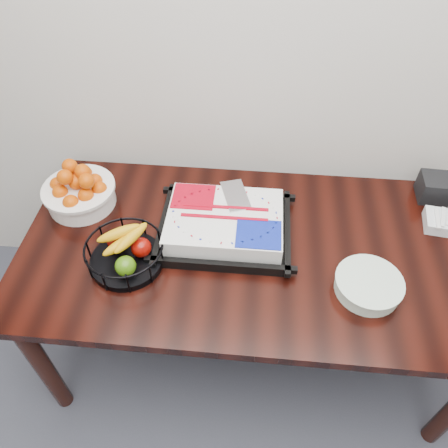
# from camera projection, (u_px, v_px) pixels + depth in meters

# --- Properties ---
(table) EXTENTS (1.80, 0.90, 0.75)m
(table) POSITION_uv_depth(u_px,v_px,m) (254.00, 261.00, 1.73)
(table) COLOR black
(table) RESTS_ON ground
(cake_tray) EXTENTS (0.51, 0.40, 0.10)m
(cake_tray) POSITION_uv_depth(u_px,v_px,m) (225.00, 224.00, 1.69)
(cake_tray) COLOR black
(cake_tray) RESTS_ON table
(tangerine_bowl) EXTENTS (0.30, 0.30, 0.19)m
(tangerine_bowl) POSITION_uv_depth(u_px,v_px,m) (79.00, 189.00, 1.78)
(tangerine_bowl) COLOR white
(tangerine_bowl) RESTS_ON table
(fruit_basket) EXTENTS (0.28, 0.28, 0.15)m
(fruit_basket) POSITION_uv_depth(u_px,v_px,m) (125.00, 252.00, 1.57)
(fruit_basket) COLOR black
(fruit_basket) RESTS_ON table
(plate_stack) EXTENTS (0.24, 0.24, 0.06)m
(plate_stack) POSITION_uv_depth(u_px,v_px,m) (368.00, 285.00, 1.51)
(plate_stack) COLOR white
(plate_stack) RESTS_ON table
(napkin_box) EXTENTS (0.15, 0.13, 0.10)m
(napkin_box) POSITION_uv_depth(u_px,v_px,m) (437.00, 188.00, 1.83)
(napkin_box) COLOR black
(napkin_box) RESTS_ON table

